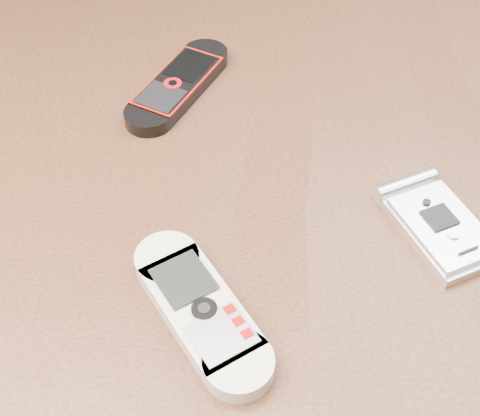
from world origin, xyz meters
name	(u,v)px	position (x,y,z in m)	size (l,w,h in m)	color
table	(234,294)	(0.00, 0.00, 0.64)	(1.20, 0.80, 0.75)	black
nokia_white	(201,310)	(-0.02, -0.09, 0.76)	(0.05, 0.14, 0.02)	beige
nokia_black_red	(178,85)	(-0.06, 0.15, 0.76)	(0.04, 0.14, 0.01)	black
motorola_razr	(440,226)	(0.15, -0.01, 0.76)	(0.05, 0.10, 0.02)	silver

